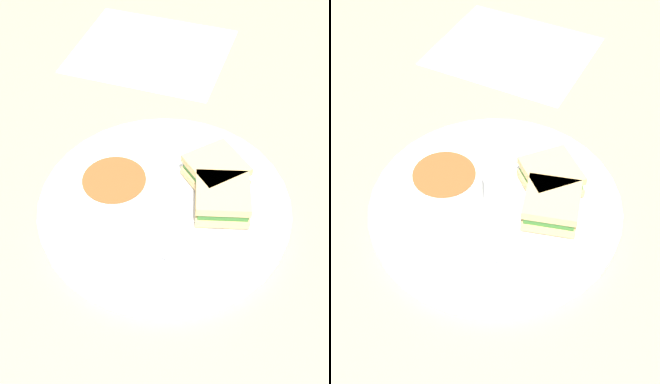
{
  "view_description": "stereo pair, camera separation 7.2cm",
  "coord_description": "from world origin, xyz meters",
  "views": [
    {
      "loc": [
        0.48,
        -0.01,
        0.56
      ],
      "look_at": [
        0.0,
        0.0,
        0.03
      ],
      "focal_mm": 50.0,
      "sensor_mm": 36.0,
      "label": 1
    },
    {
      "loc": [
        0.47,
        0.07,
        0.56
      ],
      "look_at": [
        0.0,
        0.0,
        0.03
      ],
      "focal_mm": 50.0,
      "sensor_mm": 36.0,
      "label": 2
    }
  ],
  "objects": [
    {
      "name": "ground_plane",
      "position": [
        0.0,
        0.0,
        0.0
      ],
      "size": [
        2.4,
        2.4,
        0.0
      ],
      "primitive_type": "plane",
      "color": "tan"
    },
    {
      "name": "plate",
      "position": [
        0.0,
        0.0,
        0.01
      ],
      "size": [
        0.35,
        0.35,
        0.02
      ],
      "color": "white",
      "rests_on": "ground_plane"
    },
    {
      "name": "soup_bowl",
      "position": [
        0.02,
        -0.06,
        0.05
      ],
      "size": [
        0.1,
        0.1,
        0.06
      ],
      "color": "white",
      "rests_on": "plate"
    },
    {
      "name": "spoon",
      "position": [
        0.09,
        0.0,
        0.02
      ],
      "size": [
        0.03,
        0.12,
        0.01
      ],
      "rotation": [
        0.0,
        0.0,
        7.78
      ],
      "color": "silver",
      "rests_on": "plate"
    },
    {
      "name": "sandwich_half_near",
      "position": [
        0.01,
        0.08,
        0.03
      ],
      "size": [
        0.08,
        0.08,
        0.04
      ],
      "rotation": [
        0.0,
        0.0,
        1.51
      ],
      "color": "tan",
      "rests_on": "plate"
    },
    {
      "name": "sandwich_half_far",
      "position": [
        -0.04,
        0.07,
        0.03
      ],
      "size": [
        0.1,
        0.1,
        0.04
      ],
      "rotation": [
        0.0,
        0.0,
        2.08
      ],
      "color": "tan",
      "rests_on": "plate"
    },
    {
      "name": "menu_sheet",
      "position": [
        -0.38,
        -0.02,
        0.0
      ],
      "size": [
        0.31,
        0.34,
        0.0
      ],
      "rotation": [
        0.0,
        0.0,
        -0.33
      ],
      "color": "white",
      "rests_on": "ground_plane"
    }
  ]
}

